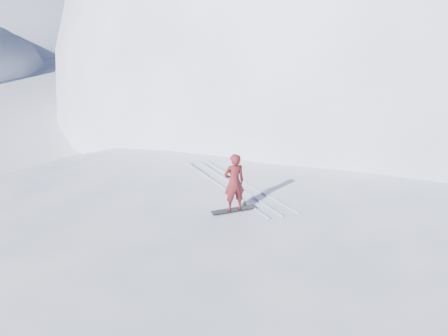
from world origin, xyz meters
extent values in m
plane|color=white|center=(0.00, 0.00, 0.00)|extent=(400.00, 400.00, 0.00)
ellipsoid|color=white|center=(1.00, 3.00, 0.00)|extent=(36.00, 28.00, 4.80)
ellipsoid|color=white|center=(22.00, 26.00, 0.00)|extent=(60.00, 56.00, 56.00)
ellipsoid|color=white|center=(10.00, 20.00, 0.00)|extent=(28.00, 24.00, 18.00)
ellipsoid|color=white|center=(-2.00, 6.00, 0.00)|extent=(7.00, 6.30, 1.00)
ellipsoid|color=white|center=(7.00, 4.00, 0.00)|extent=(4.00, 3.60, 0.60)
cube|color=black|center=(-1.94, 2.48, 2.41)|extent=(1.52, 0.30, 0.03)
imported|color=maroon|center=(-1.94, 2.48, 3.37)|extent=(0.70, 0.46, 1.90)
cube|color=silver|center=(-1.69, 4.47, 2.42)|extent=(1.25, 5.89, 0.04)
cube|color=silver|center=(-1.20, 4.47, 2.42)|extent=(1.20, 5.90, 0.04)
cube|color=silver|center=(-0.77, 4.47, 2.42)|extent=(1.51, 5.84, 0.04)
camera|label=1|loc=(-6.37, -9.47, 8.69)|focal=35.00mm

